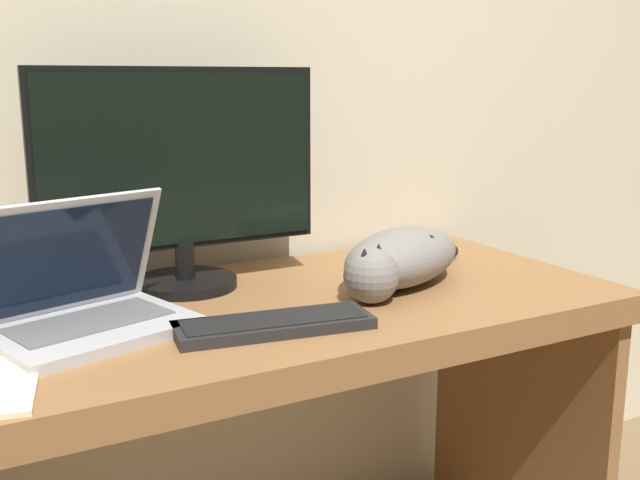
% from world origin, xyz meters
% --- Properties ---
extents(wall_back, '(6.40, 0.06, 2.60)m').
position_xyz_m(wall_back, '(0.00, 0.70, 1.30)').
color(wall_back, beige).
rests_on(wall_back, ground_plane).
extents(desk, '(1.52, 0.64, 0.76)m').
position_xyz_m(desk, '(0.00, 0.32, 0.60)').
color(desk, olive).
rests_on(desk, ground_plane).
extents(monitor, '(0.59, 0.21, 0.45)m').
position_xyz_m(monitor, '(-0.06, 0.50, 0.99)').
color(monitor, black).
rests_on(monitor, desk).
extents(laptop, '(0.38, 0.32, 0.23)m').
position_xyz_m(laptop, '(-0.30, 0.31, 0.81)').
color(laptop, '#B7B7BC').
rests_on(laptop, desk).
extents(external_keyboard, '(0.36, 0.16, 0.02)m').
position_xyz_m(external_keyboard, '(-0.01, 0.16, 0.77)').
color(external_keyboard, black).
rests_on(external_keyboard, desk).
extents(cat, '(0.45, 0.31, 0.12)m').
position_xyz_m(cat, '(0.34, 0.29, 0.82)').
color(cat, gray).
rests_on(cat, desk).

